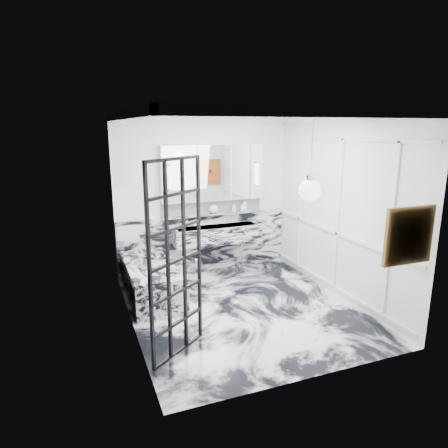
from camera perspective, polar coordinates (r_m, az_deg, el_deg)
name	(u,v)px	position (r m, az deg, el deg)	size (l,w,h in m)	color
floor	(243,308)	(6.04, 2.77, -11.95)	(3.60, 3.60, 0.00)	silver
ceiling	(246,112)	(5.45, 3.12, 15.63)	(3.60, 3.60, 0.00)	white
wall_back	(204,196)	(7.23, -2.86, 4.03)	(3.60, 3.60, 0.00)	white
wall_front	(318,253)	(4.06, 13.31, -4.10)	(3.60, 3.60, 0.00)	white
wall_left	(128,226)	(5.16, -13.53, -0.31)	(3.60, 3.60, 0.00)	white
wall_right	(340,208)	(6.39, 16.18, 2.20)	(3.60, 3.60, 0.00)	white
marble_clad_back	(205,243)	(7.41, -2.72, -2.69)	(3.18, 0.05, 1.05)	silver
marble_clad_left	(130,231)	(5.18, -13.33, -0.94)	(0.02, 3.56, 2.68)	silver
panel_molding	(338,215)	(6.40, 15.98, 1.31)	(0.03, 3.40, 2.30)	white
soap_bottle_a	(245,205)	(7.46, 2.96, 2.77)	(0.09, 0.09, 0.22)	#8C5919
soap_bottle_b	(234,207)	(7.38, 1.42, 2.40)	(0.07, 0.07, 0.16)	#4C4C51
soap_bottle_c	(243,207)	(7.45, 2.66, 2.43)	(0.11, 0.11, 0.14)	silver
face_pot	(213,209)	(7.24, -1.54, 2.15)	(0.16, 0.16, 0.16)	white
amber_bottle	(216,210)	(7.26, -1.09, 2.00)	(0.04, 0.04, 0.10)	#8C5919
flower_vase	(181,270)	(5.83, -6.13, -6.49)	(0.09, 0.09, 0.12)	silver
crittall_door	(176,261)	(4.56, -6.83, -5.25)	(0.88, 0.04, 2.28)	black
artwork	(409,236)	(4.84, 24.93, -1.52)	(0.56, 0.05, 0.56)	#D25015
pendant_light	(310,190)	(4.56, 12.17, 4.76)	(0.25, 0.25, 0.25)	white
trough_sink	(217,234)	(7.20, -1.05, -1.47)	(1.60, 0.45, 0.30)	silver
ledge	(213,214)	(7.27, -1.51, 1.44)	(1.90, 0.14, 0.04)	silver
subway_tile	(212,206)	(7.30, -1.68, 2.57)	(1.90, 0.03, 0.23)	white
mirror_cabinet	(213,173)	(7.15, -1.56, 7.33)	(1.90, 0.16, 1.00)	white
sconce_left	(169,178)	(6.84, -7.83, 6.57)	(0.07, 0.07, 0.40)	white
sconce_right	(257,174)	(7.38, 4.74, 7.18)	(0.07, 0.07, 0.40)	white
bathtub	(152,280)	(6.41, -10.28, -7.95)	(0.75, 1.65, 0.55)	silver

